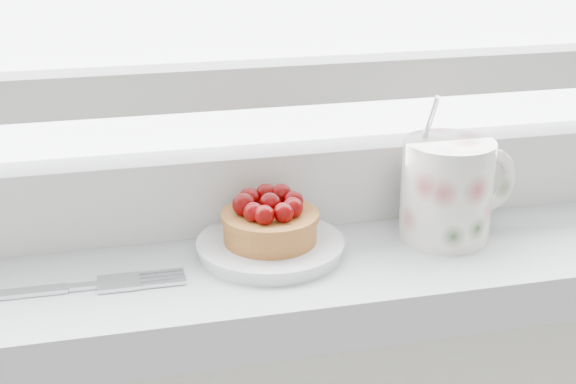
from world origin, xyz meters
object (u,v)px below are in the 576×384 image
object	(u,v)px
saucer	(270,247)
floral_mug	(449,188)
raspberry_tart	(270,220)
fork	(44,290)

from	to	relation	value
saucer	floral_mug	xyz separation A→B (m)	(0.16, -0.00, 0.04)
saucer	floral_mug	size ratio (longest dim) A/B	0.98
raspberry_tart	floral_mug	xyz separation A→B (m)	(0.16, -0.00, 0.02)
floral_mug	fork	world-z (taller)	floral_mug
raspberry_tart	fork	world-z (taller)	raspberry_tart
saucer	raspberry_tart	bearing A→B (deg)	112.01
fork	raspberry_tart	bearing A→B (deg)	8.41
floral_mug	fork	xyz separation A→B (m)	(-0.34, -0.02, -0.04)
floral_mug	raspberry_tart	bearing A→B (deg)	178.77
saucer	fork	bearing A→B (deg)	-171.70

